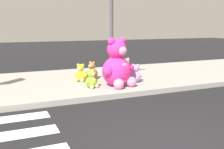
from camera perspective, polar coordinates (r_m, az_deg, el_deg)
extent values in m
cube|color=#9E9B93|center=(8.86, -8.13, -1.62)|extent=(28.00, 4.40, 0.15)
cylinder|color=#4C4C51|center=(8.25, -0.11, 9.32)|extent=(0.11, 0.11, 3.20)
sphere|color=#F22D93|center=(7.83, 1.02, 0.70)|extent=(0.87, 0.87, 0.87)
ellipsoid|color=pink|center=(7.60, 2.55, 0.39)|extent=(0.51, 0.31, 0.57)
sphere|color=#F22D93|center=(7.75, 1.04, 5.45)|extent=(0.57, 0.57, 0.57)
sphere|color=pink|center=(7.57, 2.23, 5.06)|extent=(0.26, 0.26, 0.26)
sphere|color=#F22D93|center=(7.86, 2.17, 7.19)|extent=(0.22, 0.22, 0.22)
sphere|color=#F22D93|center=(8.01, 3.79, 1.37)|extent=(0.27, 0.27, 0.27)
sphere|color=pink|center=(7.77, 4.13, -1.55)|extent=(0.30, 0.30, 0.30)
sphere|color=#F22D93|center=(7.60, -0.12, 7.09)|extent=(0.22, 0.22, 0.22)
sphere|color=#F22D93|center=(7.48, -0.86, 0.75)|extent=(0.27, 0.27, 0.27)
sphere|color=pink|center=(7.46, 1.45, -2.04)|extent=(0.30, 0.30, 0.30)
sphere|color=olive|center=(8.92, -4.24, 0.22)|extent=(0.36, 0.36, 0.36)
ellipsoid|color=tan|center=(8.83, -4.84, 0.10)|extent=(0.16, 0.21, 0.24)
sphere|color=olive|center=(8.88, -4.27, 1.94)|extent=(0.24, 0.24, 0.24)
sphere|color=tan|center=(8.81, -4.73, 1.77)|extent=(0.11, 0.11, 0.11)
sphere|color=olive|center=(8.81, -3.89, 2.50)|extent=(0.09, 0.09, 0.09)
sphere|color=olive|center=(8.77, -3.66, 0.22)|extent=(0.11, 0.11, 0.11)
sphere|color=tan|center=(8.77, -4.49, -0.76)|extent=(0.12, 0.12, 0.12)
sphere|color=olive|center=(8.93, -4.65, 2.60)|extent=(0.09, 0.09, 0.09)
sphere|color=olive|center=(9.01, -5.22, 0.48)|extent=(0.11, 0.11, 0.11)
sphere|color=tan|center=(8.91, -5.39, -0.60)|extent=(0.12, 0.12, 0.12)
sphere|color=#B28CD8|center=(8.40, 4.98, -0.45)|extent=(0.36, 0.36, 0.36)
ellipsoid|color=silver|center=(8.52, 5.04, -0.29)|extent=(0.21, 0.17, 0.23)
sphere|color=#B28CD8|center=(8.35, 5.01, 1.35)|extent=(0.24, 0.24, 0.24)
sphere|color=silver|center=(8.45, 5.05, 1.36)|extent=(0.11, 0.11, 0.11)
sphere|color=#B28CD8|center=(8.34, 4.45, 2.00)|extent=(0.09, 0.09, 0.09)
sphere|color=#B28CD8|center=(8.45, 3.85, -0.19)|extent=(0.11, 0.11, 0.11)
sphere|color=silver|center=(8.58, 4.38, -1.02)|extent=(0.12, 0.12, 0.12)
sphere|color=#B28CD8|center=(8.33, 5.58, 1.97)|extent=(0.09, 0.09, 0.09)
sphere|color=#B28CD8|center=(8.43, 6.16, -0.25)|extent=(0.11, 0.11, 0.11)
sphere|color=silver|center=(8.56, 5.69, -1.06)|extent=(0.12, 0.12, 0.12)
sphere|color=#8CD133|center=(7.66, -4.49, -1.60)|extent=(0.33, 0.33, 0.33)
ellipsoid|color=#B8DE87|center=(7.57, -3.90, -1.74)|extent=(0.20, 0.14, 0.22)
sphere|color=#8CD133|center=(7.61, -4.52, 0.23)|extent=(0.22, 0.22, 0.22)
sphere|color=#B8DE87|center=(7.54, -4.06, 0.04)|extent=(0.10, 0.10, 0.10)
sphere|color=#8CD133|center=(7.65, -4.10, 0.94)|extent=(0.08, 0.08, 0.08)
sphere|color=#8CD133|center=(7.72, -3.41, -1.30)|extent=(0.10, 0.10, 0.10)
sphere|color=#B8DE87|center=(7.64, -3.27, -2.46)|extent=(0.11, 0.11, 0.11)
sphere|color=#8CD133|center=(7.55, -4.97, 0.81)|extent=(0.08, 0.08, 0.08)
sphere|color=#8CD133|center=(7.52, -5.20, -1.64)|extent=(0.10, 0.10, 0.10)
sphere|color=#B8DE87|center=(7.52, -4.31, -2.68)|extent=(0.11, 0.11, 0.11)
sphere|color=tan|center=(8.85, 2.80, 0.39)|extent=(0.44, 0.44, 0.44)
ellipsoid|color=beige|center=(9.00, 2.46, 0.56)|extent=(0.25, 0.12, 0.28)
sphere|color=tan|center=(8.80, 2.82, 2.48)|extent=(0.29, 0.29, 0.29)
sphere|color=beige|center=(8.92, 2.55, 2.48)|extent=(0.13, 0.13, 0.13)
sphere|color=tan|center=(8.75, 2.21, 3.20)|extent=(0.11, 0.11, 0.11)
sphere|color=tan|center=(8.83, 1.41, 0.59)|extent=(0.14, 0.14, 0.14)
sphere|color=beige|center=(9.01, 1.67, -0.35)|extent=(0.15, 0.15, 0.15)
sphere|color=tan|center=(8.82, 3.44, 3.25)|extent=(0.11, 0.11, 0.11)
sphere|color=tan|center=(8.97, 3.93, 0.72)|extent=(0.14, 0.14, 0.14)
sphere|color=beige|center=(9.09, 3.10, -0.27)|extent=(0.15, 0.15, 0.15)
sphere|color=yellow|center=(8.59, -6.71, -0.28)|extent=(0.35, 0.35, 0.35)
ellipsoid|color=#F0DB80|center=(8.47, -6.96, -0.43)|extent=(0.20, 0.17, 0.23)
sphere|color=yellow|center=(8.55, -6.75, 1.43)|extent=(0.23, 0.23, 0.23)
sphere|color=#F0DB80|center=(8.46, -6.94, 1.24)|extent=(0.10, 0.10, 0.10)
sphere|color=yellow|center=(8.51, -6.24, 2.03)|extent=(0.09, 0.09, 0.09)
sphere|color=yellow|center=(8.50, -5.74, -0.20)|extent=(0.11, 0.11, 0.11)
sphere|color=#F0DB80|center=(8.45, -6.37, -1.24)|extent=(0.12, 0.12, 0.12)
sphere|color=yellow|center=(8.56, -7.27, 2.05)|extent=(0.09, 0.09, 0.09)
sphere|color=yellow|center=(8.59, -7.85, -0.12)|extent=(0.11, 0.11, 0.11)
sphere|color=#F0DB80|center=(8.50, -7.61, -1.19)|extent=(0.12, 0.12, 0.12)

